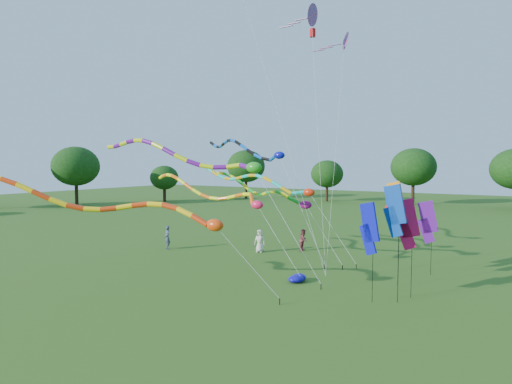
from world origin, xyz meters
The scene contains 20 objects.
ground centered at (0.00, 0.00, 0.00)m, with size 160.00×160.00×0.00m, color #265616.
tree_ring centered at (-4.43, 1.92, 5.49)m, with size 116.28×118.09×9.47m.
tube_kite_red centered at (-4.75, -3.20, 4.27)m, with size 13.35×5.60×6.42m.
tube_kite_orange centered at (-4.90, 4.16, 4.55)m, with size 12.10×2.14×6.24m.
tube_kite_purple centered at (-5.43, 2.20, 6.82)m, with size 15.53×1.32×8.60m.
tube_kite_blue centered at (-5.92, 9.22, 7.44)m, with size 12.68×5.57×8.86m.
tube_kite_cyan centered at (-4.33, 8.40, 5.14)m, with size 13.70×2.16×7.02m.
tube_kite_green centered at (-3.97, 9.14, 4.32)m, with size 12.26×4.36×6.28m.
delta_kite_high_a centered at (-0.02, 7.41, 15.54)m, with size 4.79×4.13×16.35m.
delta_kite_high_c centered at (1.39, 9.43, 14.28)m, with size 3.36×6.23×15.17m.
banner_pole_magenta_b centered at (6.83, 3.40, 3.52)m, with size 1.14×0.38×4.79m.
banner_pole_blue_b centered at (6.45, 2.47, 4.22)m, with size 1.15×0.35×5.50m.
banner_pole_orange centered at (5.35, 7.29, 4.15)m, with size 1.14×0.37×5.42m.
banner_pole_blue_a centered at (5.46, 1.91, 3.40)m, with size 1.10×0.53×4.67m.
banner_pole_violet centered at (6.91, 8.35, 3.06)m, with size 1.14×0.38×4.32m.
banner_pole_red centered at (5.81, 5.25, 4.09)m, with size 1.15×0.32×5.36m.
blue_nylon_heap centered at (1.32, 3.14, 0.17)m, with size 0.86×0.98×0.38m.
person_a centered at (-4.54, 8.74, 0.82)m, with size 0.80×0.52×1.64m, color silver.
person_b centered at (-10.99, 6.03, 0.89)m, with size 0.65×0.42×1.77m, color #454F61.
person_c centered at (-2.05, 10.89, 0.79)m, with size 0.77×0.60×1.59m, color #923541.
Camera 1 is at (11.21, -17.49, 6.42)m, focal length 30.00 mm.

